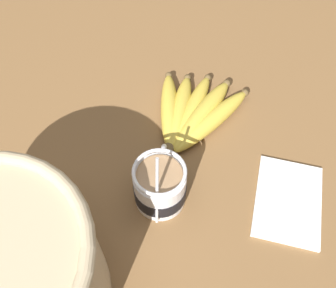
% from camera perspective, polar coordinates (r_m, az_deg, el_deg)
% --- Properties ---
extents(table, '(1.31, 1.31, 0.03)m').
position_cam_1_polar(table, '(0.68, -0.47, -7.21)').
color(table, brown).
rests_on(table, ground).
extents(coffee_mug, '(0.13, 0.09, 0.15)m').
position_cam_1_polar(coffee_mug, '(0.62, -1.23, -6.44)').
color(coffee_mug, silver).
rests_on(coffee_mug, table).
extents(banana_bunch, '(0.22, 0.19, 0.04)m').
position_cam_1_polar(banana_bunch, '(0.74, 3.65, 4.61)').
color(banana_bunch, brown).
rests_on(banana_bunch, table).
extents(napkin, '(0.17, 0.13, 0.01)m').
position_cam_1_polar(napkin, '(0.69, 17.83, -8.20)').
color(napkin, white).
rests_on(napkin, table).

